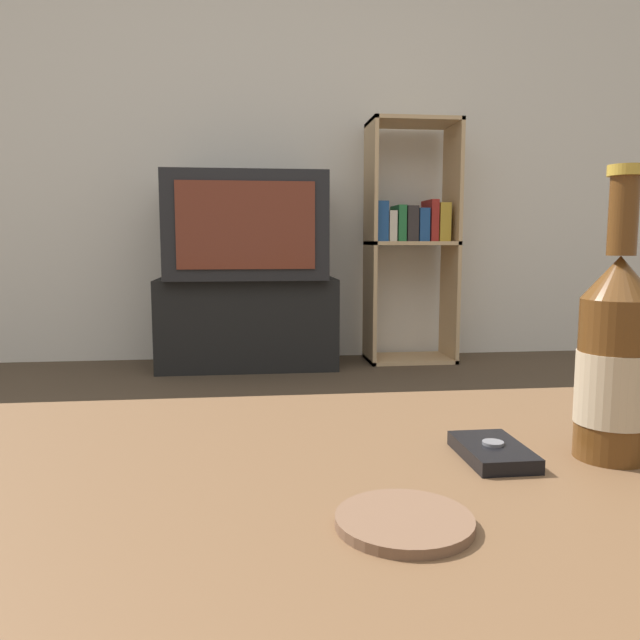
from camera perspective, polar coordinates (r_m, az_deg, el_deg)
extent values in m
cube|color=silver|center=(3.58, -7.02, 17.59)|extent=(8.00, 0.05, 2.60)
cube|color=brown|center=(0.54, -7.18, -17.62)|extent=(1.34, 0.67, 0.04)
cube|color=black|center=(3.26, -6.65, -0.24)|extent=(0.91, 0.41, 0.46)
cube|color=black|center=(3.24, -6.78, 8.47)|extent=(0.79, 0.52, 0.53)
cube|color=maroon|center=(2.97, -6.78, 8.59)|extent=(0.65, 0.01, 0.41)
cube|color=tan|center=(3.37, 4.61, 7.02)|extent=(0.02, 0.30, 1.28)
cube|color=tan|center=(3.48, 11.91, 6.89)|extent=(0.02, 0.30, 1.28)
cube|color=tan|center=(3.48, 8.13, -3.50)|extent=(0.47, 0.30, 0.02)
cube|color=tan|center=(3.42, 8.32, 6.97)|extent=(0.47, 0.30, 0.02)
cube|color=tan|center=(3.47, 8.52, 17.45)|extent=(0.47, 0.30, 0.02)
cube|color=navy|center=(3.38, 5.44, 8.95)|extent=(0.06, 0.21, 0.21)
cube|color=beige|center=(3.39, 6.34, 8.51)|extent=(0.04, 0.21, 0.16)
cube|color=#236B38|center=(3.40, 7.15, 8.75)|extent=(0.04, 0.21, 0.19)
cube|color=#2D2828|center=(3.41, 8.09, 8.69)|extent=(0.06, 0.21, 0.19)
cube|color=navy|center=(3.43, 9.10, 8.57)|extent=(0.05, 0.21, 0.17)
cube|color=maroon|center=(3.45, 10.00, 8.92)|extent=(0.04, 0.21, 0.22)
cube|color=#B7932D|center=(3.46, 10.90, 8.75)|extent=(0.06, 0.21, 0.20)
cylinder|color=#563314|center=(0.66, 25.26, -4.95)|extent=(0.07, 0.07, 0.15)
cylinder|color=tan|center=(0.66, 25.23, -5.60)|extent=(0.07, 0.07, 0.07)
cone|color=#563314|center=(0.64, 25.72, 3.53)|extent=(0.07, 0.07, 0.04)
cylinder|color=#563314|center=(0.64, 25.99, 8.53)|extent=(0.03, 0.03, 0.07)
cylinder|color=#B79333|center=(0.65, 26.19, 12.17)|extent=(0.03, 0.03, 0.01)
cube|color=black|center=(0.63, 15.51, -11.52)|extent=(0.06, 0.10, 0.01)
cylinder|color=slate|center=(0.63, 15.53, -10.78)|extent=(0.02, 0.02, 0.00)
cylinder|color=brown|center=(0.48, 7.71, -17.77)|extent=(0.10, 0.10, 0.01)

